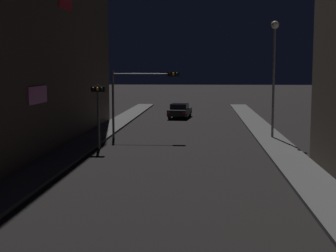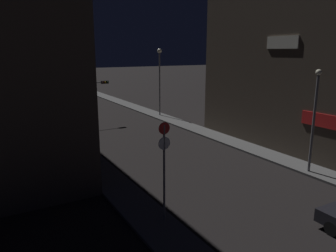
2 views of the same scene
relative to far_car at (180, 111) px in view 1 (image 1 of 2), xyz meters
The scene contains 6 objects.
sidewalk_left 17.43m from the far_car, 107.60° to the right, with size 2.03×67.32×0.15m, color #4C4C4C.
sidewalk_right 17.97m from the far_car, 67.53° to the right, with size 2.03×67.32×0.15m, color #4C4C4C.
far_car is the anchor object (origin of this frame).
traffic_light_overhead 14.71m from the far_car, 98.35° to the right, with size 4.69×0.41×4.71m.
traffic_light_left_kerb 19.73m from the far_car, 101.76° to the right, with size 0.80×0.42×3.87m.
street_lamp_far_block 16.52m from the far_car, 63.57° to the right, with size 0.54×0.54×7.86m.
Camera 1 is at (1.41, 0.01, 4.82)m, focal length 52.85 mm.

